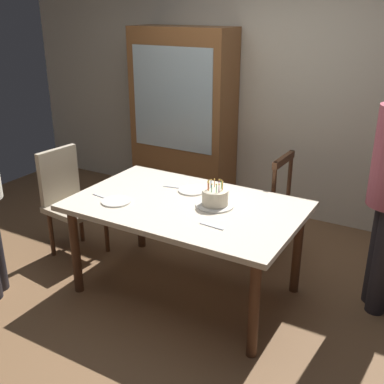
% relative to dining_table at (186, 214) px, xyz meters
% --- Properties ---
extents(ground, '(6.40, 6.40, 0.00)m').
position_rel_dining_table_xyz_m(ground, '(0.00, 0.00, -0.67)').
color(ground, brown).
extents(back_wall, '(6.40, 0.10, 2.60)m').
position_rel_dining_table_xyz_m(back_wall, '(0.00, 1.85, 0.63)').
color(back_wall, beige).
rests_on(back_wall, ground).
extents(dining_table, '(1.67, 1.04, 0.75)m').
position_rel_dining_table_xyz_m(dining_table, '(0.00, 0.00, 0.00)').
color(dining_table, beige).
rests_on(dining_table, ground).
extents(birthday_cake, '(0.28, 0.28, 0.19)m').
position_rel_dining_table_xyz_m(birthday_cake, '(0.20, 0.07, 0.14)').
color(birthday_cake, silver).
rests_on(birthday_cake, dining_table).
extents(plate_near_celebrant, '(0.22, 0.22, 0.01)m').
position_rel_dining_table_xyz_m(plate_near_celebrant, '(-0.46, -0.24, 0.09)').
color(plate_near_celebrant, white).
rests_on(plate_near_celebrant, dining_table).
extents(plate_far_side, '(0.22, 0.22, 0.01)m').
position_rel_dining_table_xyz_m(plate_far_side, '(-0.08, 0.24, 0.09)').
color(plate_far_side, white).
rests_on(plate_far_side, dining_table).
extents(fork_near_celebrant, '(0.18, 0.04, 0.01)m').
position_rel_dining_table_xyz_m(fork_near_celebrant, '(-0.62, -0.22, 0.09)').
color(fork_near_celebrant, silver).
rests_on(fork_near_celebrant, dining_table).
extents(fork_far_side, '(0.18, 0.05, 0.01)m').
position_rel_dining_table_xyz_m(fork_far_side, '(-0.24, 0.22, 0.09)').
color(fork_far_side, silver).
rests_on(fork_far_side, dining_table).
extents(fork_near_guest, '(0.18, 0.03, 0.01)m').
position_rel_dining_table_xyz_m(fork_near_guest, '(0.34, -0.25, 0.09)').
color(fork_near_guest, silver).
rests_on(fork_near_guest, dining_table).
extents(chair_spindle_back, '(0.45, 0.45, 0.95)m').
position_rel_dining_table_xyz_m(chair_spindle_back, '(0.27, 0.84, -0.21)').
color(chair_spindle_back, beige).
rests_on(chair_spindle_back, ground).
extents(chair_upholstered, '(0.49, 0.49, 0.95)m').
position_rel_dining_table_xyz_m(chair_upholstered, '(-1.22, 0.04, -0.13)').
color(chair_upholstered, tan).
rests_on(chair_upholstered, ground).
extents(china_cabinet, '(1.10, 0.45, 1.90)m').
position_rel_dining_table_xyz_m(china_cabinet, '(-0.96, 1.56, 0.29)').
color(china_cabinet, brown).
rests_on(china_cabinet, ground).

